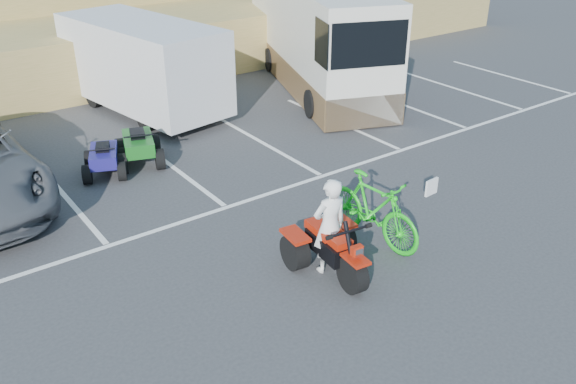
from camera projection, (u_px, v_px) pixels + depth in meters
ground at (291, 256)px, 11.63m from camera, size 100.00×100.00×0.00m
parking_stripes at (222, 171)px, 15.01m from camera, size 28.00×5.16×0.01m
grass_embankment at (40, 34)px, 22.13m from camera, size 40.00×8.50×3.10m
red_trike_atv at (333, 273)px, 11.14m from camera, size 1.53×1.92×1.16m
rider at (330, 226)px, 10.83m from camera, size 0.72×0.51×1.84m
green_dirt_bike at (373, 209)px, 11.85m from camera, size 0.83×2.36×1.39m
cargo_trailer at (143, 64)px, 18.33m from camera, size 3.25×6.14×2.73m
rv_motorhome at (316, 41)px, 20.88m from camera, size 5.62×9.71×3.41m
quad_atv_blue at (107, 174)px, 14.89m from camera, size 1.44×1.62×0.87m
quad_atv_green at (141, 163)px, 15.46m from camera, size 1.54×1.78×0.98m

